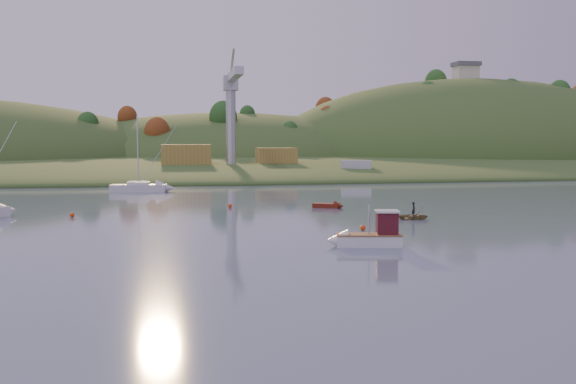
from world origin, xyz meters
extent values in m
plane|color=#3C4D62|center=(0.00, 0.00, 0.00)|extent=(500.00, 500.00, 0.00)
cube|color=#325221|center=(0.00, 230.00, 0.00)|extent=(620.00, 220.00, 1.50)
ellipsoid|color=#325221|center=(0.00, 165.00, 0.00)|extent=(640.00, 150.00, 7.00)
ellipsoid|color=#325221|center=(10.00, 210.00, 0.00)|extent=(140.00, 120.00, 36.00)
ellipsoid|color=#325221|center=(95.00, 195.00, 0.00)|extent=(150.00, 130.00, 60.00)
cube|color=beige|center=(95.00, 195.00, 32.50)|extent=(8.00, 6.00, 5.00)
cube|color=#595960|center=(95.00, 195.00, 35.70)|extent=(9.00, 7.00, 1.50)
cube|color=slate|center=(5.00, 122.00, 1.20)|extent=(42.00, 16.00, 2.40)
cube|color=olive|center=(-8.00, 123.00, 4.80)|extent=(11.00, 8.00, 4.80)
cube|color=olive|center=(13.00, 124.00, 4.40)|extent=(9.00, 7.00, 4.00)
cylinder|color=#B7B7BC|center=(2.00, 120.00, 11.40)|extent=(2.20, 2.20, 18.00)
cube|color=#B7B7BC|center=(2.00, 120.00, 20.90)|extent=(3.20, 3.20, 3.20)
cube|color=#B7B7BC|center=(2.00, 111.00, 21.90)|extent=(1.80, 18.00, 1.60)
cube|color=#B7B7BC|center=(2.00, 125.00, 21.90)|extent=(1.80, 10.00, 1.60)
cube|color=silver|center=(3.14, 22.55, 0.45)|extent=(5.24, 2.77, 0.90)
cone|color=silver|center=(0.71, 23.06, 0.45)|extent=(2.07, 2.11, 1.79)
cube|color=brown|center=(3.14, 22.55, 0.92)|extent=(5.25, 2.82, 0.12)
cube|color=#4A1118|center=(4.51, 22.27, 1.79)|extent=(1.86, 1.79, 1.79)
cube|color=silver|center=(4.51, 22.27, 2.74)|extent=(2.10, 2.02, 0.15)
cylinder|color=silver|center=(3.14, 22.55, 2.09)|extent=(0.10, 0.10, 2.39)
cube|color=silver|center=(-16.73, 79.40, 0.60)|extent=(8.96, 3.85, 1.19)
cube|color=silver|center=(-16.73, 79.40, 1.24)|extent=(3.50, 2.41, 0.76)
cylinder|color=silver|center=(-16.73, 79.40, 6.61)|extent=(0.18, 0.18, 10.84)
cylinder|color=silver|center=(-16.73, 79.40, 1.49)|extent=(3.45, 0.63, 0.12)
cylinder|color=silver|center=(-16.73, 79.40, 1.59)|extent=(3.05, 0.80, 0.36)
imported|color=olive|center=(12.97, 37.98, 0.32)|extent=(3.51, 2.84, 0.64)
imported|color=black|center=(12.97, 37.98, 0.79)|extent=(0.49, 0.64, 1.58)
cube|color=#5B1A0D|center=(6.80, 50.65, 0.27)|extent=(3.43, 2.74, 0.54)
cone|color=#5B1A0D|center=(8.19, 49.83, 0.27)|extent=(1.63, 1.68, 1.29)
cube|color=slate|center=(27.79, 108.00, 0.97)|extent=(16.00, 9.46, 1.94)
cube|color=#B7B7BC|center=(27.79, 108.00, 2.59)|extent=(7.12, 4.94, 2.59)
sphere|color=#E93D0C|center=(5.31, 31.04, 0.25)|extent=(0.50, 0.50, 0.50)
sphere|color=#E93D0C|center=(-22.23, 46.42, 0.25)|extent=(0.50, 0.50, 0.50)
sphere|color=#E93D0C|center=(-4.72, 52.89, 0.25)|extent=(0.50, 0.50, 0.50)
camera|label=1|loc=(-12.11, -24.66, 8.23)|focal=40.00mm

